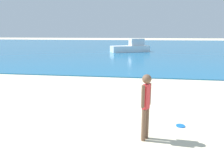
{
  "coord_description": "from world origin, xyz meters",
  "views": [
    {
      "loc": [
        1.52,
        2.03,
        2.51
      ],
      "look_at": [
        0.48,
        9.0,
        0.82
      ],
      "focal_mm": 34.69,
      "sensor_mm": 36.0,
      "label": 1
    }
  ],
  "objects": [
    {
      "name": "frisbee",
      "position": [
        2.57,
        7.74,
        0.01
      ],
      "size": [
        0.24,
        0.24,
        0.03
      ],
      "primitive_type": "cylinder",
      "color": "blue",
      "rests_on": "ground"
    },
    {
      "name": "person_standing",
      "position": [
        1.59,
        6.85,
        0.91
      ],
      "size": [
        0.22,
        0.33,
        1.59
      ],
      "rotation": [
        0.0,
        0.0,
        4.19
      ],
      "color": "brown",
      "rests_on": "ground"
    },
    {
      "name": "boat_near",
      "position": [
        -0.17,
        30.08,
        0.64
      ],
      "size": [
        5.09,
        3.57,
        1.67
      ],
      "rotation": [
        0.0,
        0.0,
        3.6
      ],
      "color": "white",
      "rests_on": "water"
    },
    {
      "name": "water",
      "position": [
        0.0,
        43.97,
        0.03
      ],
      "size": [
        160.0,
        60.0,
        0.06
      ],
      "primitive_type": "cube",
      "color": "#1E6B9E",
      "rests_on": "ground"
    }
  ]
}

